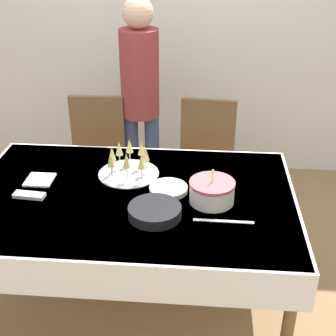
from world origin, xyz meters
The scene contains 13 objects.
ground_plane centered at (0.00, 0.00, 0.00)m, with size 12.00×12.00×0.00m, color #93704C.
wall_back centered at (0.00, 1.85, 1.35)m, with size 8.00×0.05×2.70m.
dining_table centered at (0.00, 0.00, 0.66)m, with size 1.79×1.16×0.77m.
dining_chair_far_left centered at (-0.40, 0.90, 0.52)m, with size 0.44×0.44×0.96m.
dining_chair_far_right centered at (0.40, 0.90, 0.52)m, with size 0.46×0.46×0.96m.
birthday_cake centered at (0.44, -0.03, 0.82)m, with size 0.24×0.24×0.19m.
champagne_tray centered at (-0.04, 0.22, 0.85)m, with size 0.35×0.35×0.18m.
plate_stack_main centered at (0.16, -0.20, 0.79)m, with size 0.27×0.27×0.06m.
plate_stack_dessert centered at (0.20, 0.05, 0.78)m, with size 0.21×0.21×0.03m.
cake_knife centered at (0.50, -0.22, 0.77)m, with size 0.30×0.02×0.00m.
fork_pile centered at (-0.54, -0.07, 0.78)m, with size 0.17×0.08×0.02m.
napkin_pile centered at (-0.54, 0.10, 0.77)m, with size 0.15×0.15×0.01m.
person_standing centered at (-0.09, 1.10, 0.98)m, with size 0.28×0.28×1.63m.
Camera 1 is at (0.38, -2.14, 2.09)m, focal length 50.00 mm.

